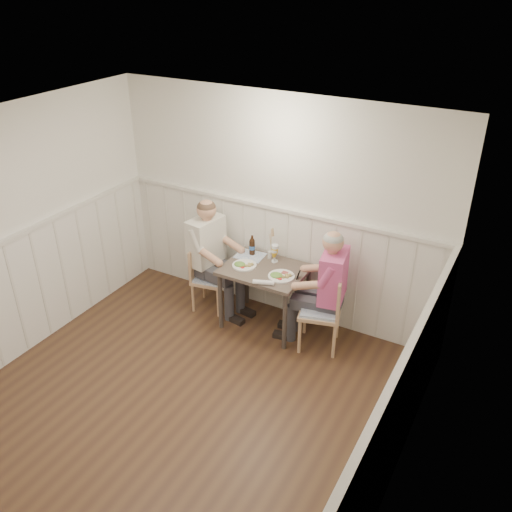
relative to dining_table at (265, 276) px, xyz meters
The scene contains 16 objects.
ground_plane 1.95m from the dining_table, 91.90° to the right, with size 4.50×4.50×0.00m, color #452C1E.
room_shell 2.04m from the dining_table, 91.90° to the right, with size 4.04×4.54×2.60m.
wainscot 1.16m from the dining_table, 93.03° to the right, with size 4.00×4.49×1.34m.
dining_table is the anchor object (origin of this frame).
chair_right 0.78m from the dining_table, ahead, with size 0.53×0.53×0.91m.
chair_left 0.82m from the dining_table, behind, with size 0.44×0.44×0.81m.
man_in_pink 0.75m from the dining_table, ahead, with size 0.69×0.49×1.38m.
diner_cream 0.77m from the dining_table, behind, with size 0.70×0.49×1.41m.
plate_man 0.28m from the dining_table, 20.42° to the right, with size 0.29×0.29×0.07m.
plate_diner 0.28m from the dining_table, 162.30° to the right, with size 0.27×0.27×0.07m.
beer_glass_a 0.31m from the dining_table, 82.90° to the left, with size 0.08×0.08×0.21m.
beer_glass_b 0.27m from the dining_table, 82.03° to the left, with size 0.06×0.06×0.15m.
beer_bottle 0.41m from the dining_table, 142.64° to the left, with size 0.07×0.07×0.24m.
rolled_napkin 0.37m from the dining_table, 64.14° to the right, with size 0.23×0.13×0.05m.
grass_vase 0.37m from the dining_table, 104.39° to the left, with size 0.05×0.05×0.41m.
gingham_mat 0.35m from the dining_table, 148.51° to the left, with size 0.34×0.28×0.01m.
Camera 1 is at (2.50, -2.77, 3.73)m, focal length 38.00 mm.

